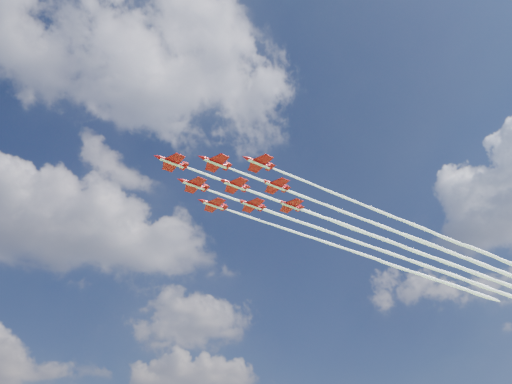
# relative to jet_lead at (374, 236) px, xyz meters

# --- Properties ---
(jet_lead) EXTENTS (148.48, 51.27, 2.47)m
(jet_lead) POSITION_rel_jet_lead_xyz_m (0.00, 0.00, 0.00)
(jet_lead) COLOR #A5090D
(jet_row2_port) EXTENTS (148.48, 51.27, 2.47)m
(jet_row2_port) POSITION_rel_jet_lead_xyz_m (11.31, -2.91, 0.00)
(jet_row2_port) COLOR #A5090D
(jet_row2_starb) EXTENTS (148.48, 51.27, 2.47)m
(jet_row2_starb) POSITION_rel_jet_lead_xyz_m (7.46, 8.98, 0.00)
(jet_row2_starb) COLOR #A5090D
(jet_row3_port) EXTENTS (148.48, 51.27, 2.47)m
(jet_row3_port) POSITION_rel_jet_lead_xyz_m (22.61, -5.83, 0.00)
(jet_row3_port) COLOR #A5090D
(jet_row3_centre) EXTENTS (148.48, 51.27, 2.47)m
(jet_row3_centre) POSITION_rel_jet_lead_xyz_m (18.77, 6.07, 0.00)
(jet_row3_centre) COLOR #A5090D
(jet_row3_starb) EXTENTS (148.48, 51.27, 2.47)m
(jet_row3_starb) POSITION_rel_jet_lead_xyz_m (14.92, 17.96, 0.00)
(jet_row3_starb) COLOR #A5090D
(jet_row4_port) EXTENTS (148.48, 51.27, 2.47)m
(jet_row4_port) POSITION_rel_jet_lead_xyz_m (30.07, 3.15, 0.00)
(jet_row4_port) COLOR #A5090D
(jet_row4_starb) EXTENTS (148.48, 51.27, 2.47)m
(jet_row4_starb) POSITION_rel_jet_lead_xyz_m (26.23, 15.05, 0.00)
(jet_row4_starb) COLOR #A5090D
(jet_tail) EXTENTS (148.48, 51.27, 2.47)m
(jet_tail) POSITION_rel_jet_lead_xyz_m (37.53, 12.13, 0.00)
(jet_tail) COLOR #A5090D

